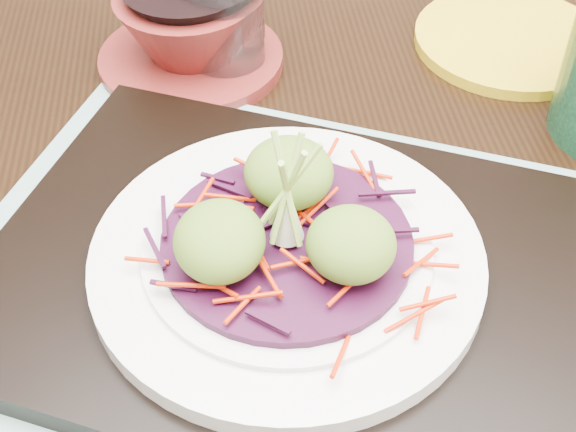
{
  "coord_description": "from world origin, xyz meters",
  "views": [
    {
      "loc": [
        -0.01,
        -0.45,
        1.27
      ],
      "look_at": [
        -0.03,
        -0.04,
        0.87
      ],
      "focal_mm": 50.0,
      "sensor_mm": 36.0,
      "label": 1
    }
  ],
  "objects_px": {
    "serving_tray": "(287,274)",
    "terracotta_bowl_set": "(189,36)",
    "water_glass": "(225,20)",
    "dining_table": "(257,349)",
    "white_plate": "(287,256)",
    "yellow_plate": "(510,40)"
  },
  "relations": [
    {
      "from": "white_plate",
      "to": "yellow_plate",
      "type": "height_order",
      "value": "white_plate"
    },
    {
      "from": "water_glass",
      "to": "serving_tray",
      "type": "bearing_deg",
      "value": -76.16
    },
    {
      "from": "white_plate",
      "to": "dining_table",
      "type": "bearing_deg",
      "value": 144.07
    },
    {
      "from": "serving_tray",
      "to": "terracotta_bowl_set",
      "type": "bearing_deg",
      "value": 126.54
    },
    {
      "from": "serving_tray",
      "to": "yellow_plate",
      "type": "height_order",
      "value": "serving_tray"
    },
    {
      "from": "water_glass",
      "to": "terracotta_bowl_set",
      "type": "bearing_deg",
      "value": 174.81
    },
    {
      "from": "serving_tray",
      "to": "white_plate",
      "type": "xyz_separation_m",
      "value": [
        0.0,
        0.0,
        0.02
      ]
    },
    {
      "from": "dining_table",
      "to": "serving_tray",
      "type": "bearing_deg",
      "value": -44.11
    },
    {
      "from": "white_plate",
      "to": "water_glass",
      "type": "height_order",
      "value": "water_glass"
    },
    {
      "from": "white_plate",
      "to": "water_glass",
      "type": "bearing_deg",
      "value": 103.84
    },
    {
      "from": "serving_tray",
      "to": "water_glass",
      "type": "relative_size",
      "value": 4.02
    },
    {
      "from": "yellow_plate",
      "to": "dining_table",
      "type": "bearing_deg",
      "value": -127.76
    },
    {
      "from": "water_glass",
      "to": "yellow_plate",
      "type": "bearing_deg",
      "value": 10.32
    },
    {
      "from": "water_glass",
      "to": "terracotta_bowl_set",
      "type": "height_order",
      "value": "water_glass"
    },
    {
      "from": "white_plate",
      "to": "terracotta_bowl_set",
      "type": "distance_m",
      "value": 0.31
    },
    {
      "from": "dining_table",
      "to": "terracotta_bowl_set",
      "type": "distance_m",
      "value": 0.31
    },
    {
      "from": "water_glass",
      "to": "yellow_plate",
      "type": "distance_m",
      "value": 0.3
    },
    {
      "from": "dining_table",
      "to": "yellow_plate",
      "type": "xyz_separation_m",
      "value": [
        0.25,
        0.32,
        0.11
      ]
    },
    {
      "from": "water_glass",
      "to": "terracotta_bowl_set",
      "type": "xyz_separation_m",
      "value": [
        -0.04,
        0.0,
        -0.02
      ]
    },
    {
      "from": "dining_table",
      "to": "white_plate",
      "type": "bearing_deg",
      "value": -44.11
    },
    {
      "from": "terracotta_bowl_set",
      "to": "yellow_plate",
      "type": "relative_size",
      "value": 1.13
    },
    {
      "from": "dining_table",
      "to": "water_glass",
      "type": "distance_m",
      "value": 0.31
    }
  ]
}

